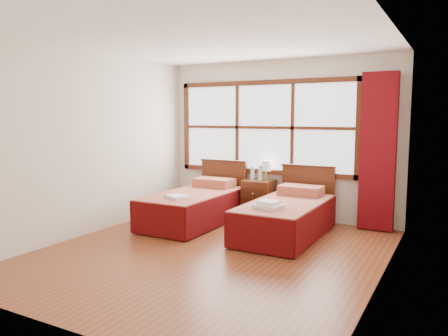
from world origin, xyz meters
The scene contains 15 objects.
floor centered at (0.00, 0.00, 0.00)m, with size 4.50×4.50×0.00m, color brown.
ceiling centered at (0.00, 0.00, 2.60)m, with size 4.50×4.50×0.00m, color white.
wall_back centered at (0.00, 2.25, 1.30)m, with size 4.00×4.00×0.00m, color silver.
wall_left centered at (-2.00, 0.00, 1.30)m, with size 4.50×4.50×0.00m, color silver.
wall_right centered at (2.00, 0.00, 1.30)m, with size 4.50×4.50×0.00m, color silver.
window centered at (-0.25, 2.21, 1.50)m, with size 3.16×0.06×1.56m.
curtain centered at (1.60, 2.11, 1.17)m, with size 0.50×0.16×2.30m, color maroon.
bed_left centered at (-0.98, 1.20, 0.28)m, with size 0.96×1.98×0.93m.
bed_right centered at (0.55, 1.20, 0.28)m, with size 0.95×1.97×0.92m.
nightstand centered at (-0.24, 1.99, 0.32)m, with size 0.48×0.47×0.64m.
towels_left centered at (-0.93, 0.63, 0.52)m, with size 0.35×0.33×0.04m.
towels_right centered at (0.50, 0.66, 0.53)m, with size 0.38×0.35×0.10m.
lamp centered at (-0.13, 2.04, 0.87)m, with size 0.17×0.17×0.33m.
bottle_near centered at (-0.36, 1.98, 0.74)m, with size 0.06×0.06×0.22m.
bottle_far centered at (-0.21, 1.98, 0.75)m, with size 0.07×0.07×0.25m.
Camera 1 is at (2.67, -4.53, 1.68)m, focal length 35.00 mm.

